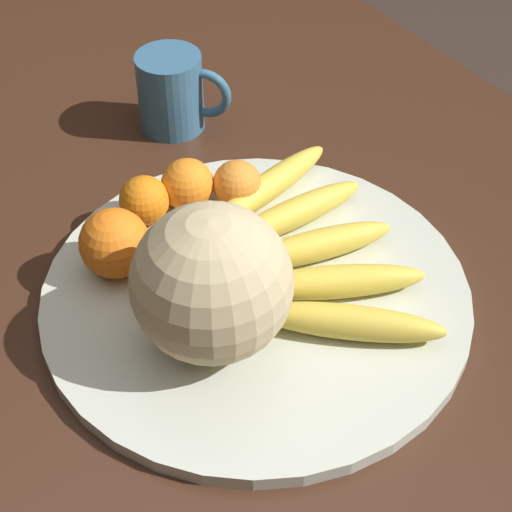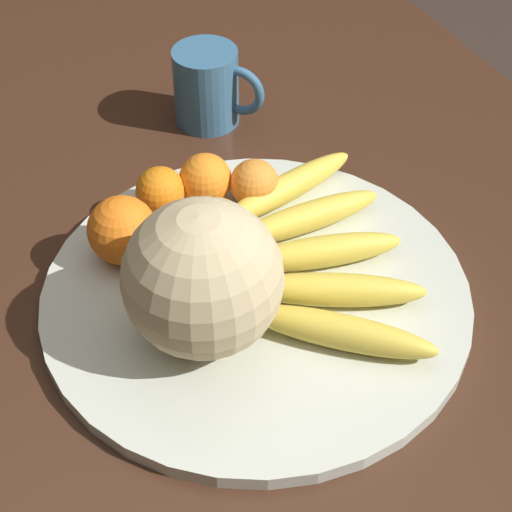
% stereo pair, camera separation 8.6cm
% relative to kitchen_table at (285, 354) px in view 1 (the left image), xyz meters
% --- Properties ---
extents(kitchen_table, '(1.61, 0.96, 0.73)m').
position_rel_kitchen_table_xyz_m(kitchen_table, '(0.00, 0.00, 0.00)').
color(kitchen_table, '#3D2316').
rests_on(kitchen_table, ground_plane).
extents(fruit_bowl, '(0.45, 0.45, 0.02)m').
position_rel_kitchen_table_xyz_m(fruit_bowl, '(0.02, 0.03, 0.10)').
color(fruit_bowl, beige).
rests_on(fruit_bowl, kitchen_table).
extents(melon, '(0.15, 0.15, 0.15)m').
position_rel_kitchen_table_xyz_m(melon, '(-0.01, 0.10, 0.18)').
color(melon, '#C6B284').
rests_on(melon, fruit_bowl).
extents(banana_bunch, '(0.33, 0.23, 0.04)m').
position_rel_kitchen_table_xyz_m(banana_bunch, '(0.02, -0.05, 0.12)').
color(banana_bunch, '#473819').
rests_on(banana_bunch, fruit_bowl).
extents(orange_front_left, '(0.08, 0.08, 0.08)m').
position_rel_kitchen_table_xyz_m(orange_front_left, '(0.08, 0.05, 0.14)').
color(orange_front_left, orange).
rests_on(orange_front_left, fruit_bowl).
extents(orange_front_right, '(0.07, 0.07, 0.07)m').
position_rel_kitchen_table_xyz_m(orange_front_right, '(0.13, 0.13, 0.14)').
color(orange_front_right, orange).
rests_on(orange_front_right, fruit_bowl).
extents(orange_mid_center, '(0.06, 0.06, 0.06)m').
position_rel_kitchen_table_xyz_m(orange_mid_center, '(0.18, 0.02, 0.13)').
color(orange_mid_center, orange).
rests_on(orange_mid_center, fruit_bowl).
extents(orange_back_left, '(0.06, 0.06, 0.06)m').
position_rel_kitchen_table_xyz_m(orange_back_left, '(0.15, -0.03, 0.13)').
color(orange_back_left, orange).
rests_on(orange_back_left, fruit_bowl).
extents(orange_back_right, '(0.06, 0.06, 0.06)m').
position_rel_kitchen_table_xyz_m(orange_back_right, '(0.18, 0.07, 0.13)').
color(orange_back_right, orange).
rests_on(orange_back_right, fruit_bowl).
extents(produce_tag, '(0.09, 0.04, 0.00)m').
position_rel_kitchen_table_xyz_m(produce_tag, '(0.12, 0.01, 0.10)').
color(produce_tag, white).
rests_on(produce_tag, fruit_bowl).
extents(ceramic_mug, '(0.11, 0.10, 0.10)m').
position_rel_kitchen_table_xyz_m(ceramic_mug, '(0.34, -0.06, 0.14)').
color(ceramic_mug, '#386689').
rests_on(ceramic_mug, kitchen_table).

